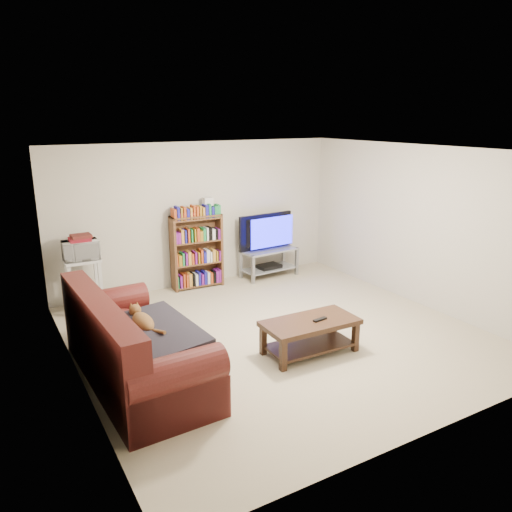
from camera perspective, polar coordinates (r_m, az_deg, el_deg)
floor at (r=6.71m, az=2.47°, el=-8.95°), size 5.00×5.00×0.00m
ceiling at (r=6.11m, az=2.74°, el=11.97°), size 5.00×5.00×0.00m
wall_back at (r=8.46m, az=-6.52°, el=4.75°), size 5.00×0.00×5.00m
wall_front at (r=4.50m, az=19.98°, el=-6.10°), size 5.00×0.00×5.00m
wall_left at (r=5.44m, az=-20.28°, el=-2.38°), size 0.00×5.00×5.00m
wall_right at (r=7.89m, az=18.15°, el=3.26°), size 0.00×5.00×5.00m
sofa at (r=5.63m, az=-14.27°, el=-10.63°), size 1.10×2.37×1.00m
blanket at (r=5.45m, az=-11.97°, el=-8.71°), size 1.04×1.27×0.19m
cat at (r=5.61m, az=-12.77°, el=-7.36°), size 0.28×0.65×0.19m
coffee_table at (r=6.14m, az=6.18°, el=-8.43°), size 1.17×0.61×0.42m
remote at (r=6.10m, az=7.33°, el=-7.20°), size 0.20×0.08×0.02m
tv_stand at (r=8.92m, az=1.49°, el=-0.24°), size 1.04×0.53×0.51m
television at (r=8.80m, az=1.52°, el=2.75°), size 1.10×0.23×0.63m
dvd_player at (r=8.96m, az=1.49°, el=-1.18°), size 0.43×0.31×0.06m
bookshelf at (r=8.35m, az=-6.78°, el=0.64°), size 0.87×0.30×1.23m
shelf_clutter at (r=8.25m, az=-6.33°, el=5.46°), size 0.63×0.20×0.28m
microwave_stand at (r=7.71m, az=-19.11°, el=-2.40°), size 0.51×0.37×0.80m
microwave at (r=7.60m, az=-19.39°, el=0.63°), size 0.50×0.34×0.27m
game_boxes at (r=7.56m, az=-19.50°, el=1.81°), size 0.29×0.26×0.05m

